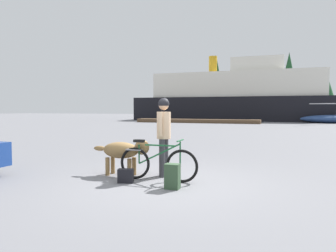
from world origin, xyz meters
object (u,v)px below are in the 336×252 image
object	(u,v)px
dog	(124,151)
backpack	(172,176)
handbag_pannier	(126,176)
person_cyclist	(164,129)
ferry_boat	(237,98)
bicycle	(157,163)

from	to	relation	value
dog	backpack	size ratio (longest dim) A/B	2.92
backpack	handbag_pannier	xyz separation A→B (m)	(-1.09, 0.16, -0.10)
dog	backpack	bearing A→B (deg)	-28.56
dog	handbag_pannier	size ratio (longest dim) A/B	4.48
person_cyclist	ferry_boat	size ratio (longest dim) A/B	0.07
ferry_boat	bicycle	bearing A→B (deg)	-85.94
dog	backpack	xyz separation A→B (m)	(1.45, -0.79, -0.33)
dog	ferry_boat	bearing A→B (deg)	92.63
bicycle	handbag_pannier	bearing A→B (deg)	-145.36
person_cyclist	backpack	world-z (taller)	person_cyclist
bicycle	person_cyclist	xyz separation A→B (m)	(-0.02, 0.48, 0.72)
bicycle	person_cyclist	bearing A→B (deg)	92.76
bicycle	backpack	xyz separation A→B (m)	(0.53, -0.55, -0.14)
backpack	ferry_boat	xyz separation A→B (m)	(-3.10, 36.71, 2.79)
dog	ferry_boat	distance (m)	36.05
dog	ferry_boat	size ratio (longest dim) A/B	0.05
person_cyclist	ferry_boat	bearing A→B (deg)	94.08
handbag_pannier	dog	bearing A→B (deg)	119.52
handbag_pannier	ferry_boat	distance (m)	36.73
person_cyclist	handbag_pannier	world-z (taller)	person_cyclist
person_cyclist	backpack	xyz separation A→B (m)	(0.55, -1.03, -0.86)
person_cyclist	backpack	size ratio (longest dim) A/B	3.68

